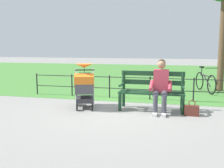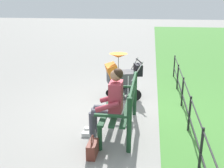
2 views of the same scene
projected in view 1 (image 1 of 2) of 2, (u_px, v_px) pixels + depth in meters
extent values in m
plane|color=gray|center=(120.00, 109.00, 6.50)|extent=(60.00, 60.00, 0.00)
cube|color=#478438|center=(151.00, 74.00, 14.97)|extent=(40.00, 16.00, 0.01)
cube|color=#193D23|center=(152.00, 91.00, 6.43)|extent=(1.60, 0.11, 0.04)
cube|color=#193D23|center=(151.00, 93.00, 6.25)|extent=(1.60, 0.11, 0.04)
cube|color=#193D23|center=(151.00, 94.00, 6.08)|extent=(1.60, 0.11, 0.04)
cube|color=#193D23|center=(152.00, 82.00, 6.49)|extent=(1.60, 0.04, 0.12)
cube|color=#193D23|center=(153.00, 73.00, 6.46)|extent=(1.60, 0.04, 0.12)
cylinder|color=#193D23|center=(183.00, 105.00, 5.92)|extent=(0.08, 0.08, 0.45)
cylinder|color=#193D23|center=(182.00, 91.00, 6.35)|extent=(0.08, 0.08, 0.95)
cube|color=#193D23|center=(183.00, 87.00, 6.06)|extent=(0.05, 0.56, 0.04)
cylinder|color=#193D23|center=(120.00, 102.00, 6.27)|extent=(0.08, 0.08, 0.45)
cylinder|color=#193D23|center=(124.00, 89.00, 6.69)|extent=(0.08, 0.08, 0.95)
cube|color=#193D23|center=(122.00, 84.00, 6.40)|extent=(0.05, 0.56, 0.04)
cylinder|color=#42424C|center=(165.00, 94.00, 5.96)|extent=(0.14, 0.40, 0.14)
cylinder|color=#42424C|center=(156.00, 94.00, 6.01)|extent=(0.14, 0.40, 0.14)
cylinder|color=#42424C|center=(164.00, 106.00, 5.81)|extent=(0.11, 0.11, 0.47)
cylinder|color=#42424C|center=(155.00, 105.00, 5.85)|extent=(0.11, 0.11, 0.47)
cube|color=silver|center=(164.00, 115.00, 5.76)|extent=(0.10, 0.22, 0.07)
cube|color=silver|center=(155.00, 114.00, 5.80)|extent=(0.10, 0.22, 0.07)
cube|color=#B23847|center=(161.00, 81.00, 6.16)|extent=(0.36, 0.22, 0.56)
cylinder|color=#B23847|center=(170.00, 86.00, 6.01)|extent=(0.09, 0.43, 0.23)
cylinder|color=#B23847|center=(151.00, 85.00, 6.11)|extent=(0.09, 0.43, 0.23)
sphere|color=#A37556|center=(162.00, 65.00, 6.10)|extent=(0.20, 0.20, 0.20)
sphere|color=black|center=(162.00, 63.00, 6.13)|extent=(0.19, 0.19, 0.19)
cylinder|color=black|center=(94.00, 100.00, 6.91)|extent=(0.12, 0.28, 0.28)
cylinder|color=black|center=(77.00, 100.00, 6.88)|extent=(0.12, 0.28, 0.28)
cylinder|color=black|center=(92.00, 107.00, 6.33)|extent=(0.09, 0.18, 0.18)
cylinder|color=black|center=(77.00, 107.00, 6.29)|extent=(0.09, 0.18, 0.18)
cube|color=#38383D|center=(85.00, 99.00, 6.59)|extent=(0.56, 0.63, 0.12)
cylinder|color=silver|center=(94.00, 95.00, 6.69)|extent=(0.03, 0.03, 0.65)
cylinder|color=silver|center=(76.00, 95.00, 6.65)|extent=(0.03, 0.03, 0.65)
cube|color=#47474C|center=(85.00, 87.00, 6.52)|extent=(0.65, 0.79, 0.28)
cube|color=orange|center=(84.00, 80.00, 6.26)|extent=(0.55, 0.44, 0.33)
cylinder|color=black|center=(85.00, 70.00, 6.90)|extent=(0.50, 0.19, 0.03)
cylinder|color=silver|center=(93.00, 78.00, 6.85)|extent=(0.12, 0.29, 0.49)
cylinder|color=silver|center=(76.00, 78.00, 6.81)|extent=(0.12, 0.29, 0.49)
cone|color=orange|center=(84.00, 66.00, 6.36)|extent=(0.56, 0.56, 0.10)
cylinder|color=black|center=(84.00, 73.00, 6.39)|extent=(0.01, 0.01, 0.30)
cube|color=black|center=(85.00, 78.00, 6.91)|extent=(0.35, 0.25, 0.28)
cube|color=brown|center=(192.00, 111.00, 5.82)|extent=(0.32, 0.14, 0.24)
torus|color=brown|center=(192.00, 103.00, 5.79)|extent=(0.16, 0.02, 0.16)
cylinder|color=black|center=(194.00, 90.00, 7.30)|extent=(0.04, 0.04, 0.70)
cylinder|color=black|center=(150.00, 88.00, 7.60)|extent=(0.04, 0.04, 0.70)
cylinder|color=black|center=(110.00, 87.00, 7.89)|extent=(0.04, 0.04, 0.70)
cylinder|color=black|center=(72.00, 85.00, 8.18)|extent=(0.04, 0.04, 0.70)
cylinder|color=black|center=(37.00, 84.00, 8.47)|extent=(0.04, 0.04, 0.70)
cylinder|color=black|center=(129.00, 78.00, 7.70)|extent=(6.26, 0.02, 0.02)
cylinder|color=black|center=(129.00, 89.00, 7.75)|extent=(6.26, 0.02, 0.02)
cylinder|color=brown|center=(222.00, 42.00, 8.96)|extent=(0.24, 0.24, 3.46)
torus|color=black|center=(212.00, 85.00, 8.41)|extent=(0.23, 0.64, 0.66)
torus|color=black|center=(199.00, 81.00, 9.40)|extent=(0.23, 0.64, 0.66)
cylinder|color=#232328|center=(206.00, 76.00, 8.87)|extent=(0.30, 0.87, 0.04)
cylinder|color=#232328|center=(207.00, 80.00, 8.79)|extent=(0.22, 0.61, 0.38)
cylinder|color=#232328|center=(202.00, 72.00, 9.20)|extent=(0.03, 0.03, 0.30)
cube|color=black|center=(202.00, 67.00, 9.18)|extent=(0.15, 0.22, 0.06)
cylinder|color=black|center=(212.00, 68.00, 8.38)|extent=(0.43, 0.15, 0.02)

